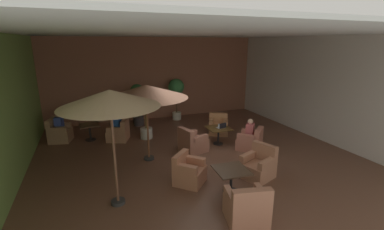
{
  "coord_description": "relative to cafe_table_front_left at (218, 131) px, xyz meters",
  "views": [
    {
      "loc": [
        -3.12,
        -7.34,
        3.6
      ],
      "look_at": [
        0.0,
        0.52,
        1.29
      ],
      "focal_mm": 25.1,
      "sensor_mm": 36.0,
      "label": 1
    }
  ],
  "objects": [
    {
      "name": "armchair_mid_center_north",
      "position": [
        -5.39,
        2.41,
        -0.17
      ],
      "size": [
        0.87,
        0.86,
        0.88
      ],
      "color": "#A37A52",
      "rests_on": "ground_plane"
    },
    {
      "name": "armchair_mid_center_east",
      "position": [
        -3.31,
        1.73,
        -0.2
      ],
      "size": [
        0.94,
        0.93,
        0.81
      ],
      "color": "#B27855",
      "rests_on": "ground_plane"
    },
    {
      "name": "patron_with_friend",
      "position": [
        -3.34,
        1.74,
        0.16
      ],
      "size": [
        0.35,
        0.42,
        0.61
      ],
      "color": "#234FA1",
      "rests_on": "ground_plane"
    },
    {
      "name": "wall_back_brick",
      "position": [
        -1.16,
        4.27,
        1.41
      ],
      "size": [
        10.09,
        0.08,
        3.82
      ],
      "primitive_type": "cube",
      "color": "#8E5740",
      "rests_on": "ground_plane"
    },
    {
      "name": "cafe_table_front_right",
      "position": [
        -1.2,
        -3.03,
        -0.01
      ],
      "size": [
        0.84,
        0.84,
        0.61
      ],
      "color": "black",
      "rests_on": "ground_plane"
    },
    {
      "name": "open_laptop",
      "position": [
        0.1,
        -0.06,
        0.17
      ],
      "size": [
        0.35,
        0.29,
        0.2
      ],
      "color": "#9EA0A5",
      "rests_on": "cafe_table_front_left"
    },
    {
      "name": "wall_right_plain",
      "position": [
        3.84,
        -0.85,
        1.41
      ],
      "size": [
        0.08,
        10.32,
        3.82
      ],
      "primitive_type": "cube",
      "color": "silver",
      "rests_on": "ground_plane"
    },
    {
      "name": "ground_plane",
      "position": [
        -1.16,
        -0.85,
        -0.51
      ],
      "size": [
        10.09,
        10.32,
        0.02
      ],
      "primitive_type": "cube",
      "color": "brown"
    },
    {
      "name": "armchair_front_right_east",
      "position": [
        -2.01,
        -2.23,
        -0.19
      ],
      "size": [
        1.0,
        1.0,
        0.8
      ],
      "color": "#A9694A",
      "rests_on": "ground_plane"
    },
    {
      "name": "armchair_front_right_north",
      "position": [
        -0.12,
        -2.63,
        -0.17
      ],
      "size": [
        0.99,
        0.96,
        0.9
      ],
      "color": "#AD7253",
      "rests_on": "ground_plane"
    },
    {
      "name": "wall_left_accent",
      "position": [
        -6.16,
        -0.85,
        1.41
      ],
      "size": [
        0.08,
        10.32,
        3.82
      ],
      "primitive_type": "cube",
      "color": "#709645",
      "rests_on": "ground_plane"
    },
    {
      "name": "cafe_table_mid_center",
      "position": [
        -4.32,
        2.15,
        -0.04
      ],
      "size": [
        0.73,
        0.73,
        0.61
      ],
      "color": "black",
      "rests_on": "ground_plane"
    },
    {
      "name": "patio_umbrella_tall_red",
      "position": [
        -3.85,
        -2.51,
        1.96
      ],
      "size": [
        2.11,
        2.11,
        2.66
      ],
      "color": "#2D2D2D",
      "rests_on": "ground_plane"
    },
    {
      "name": "patron_by_window",
      "position": [
        0.79,
        -0.81,
        0.2
      ],
      "size": [
        0.4,
        0.4,
        0.68
      ],
      "color": "#B25050",
      "rests_on": "ground_plane"
    },
    {
      "name": "armchair_front_left_east",
      "position": [
        -1.14,
        -0.3,
        -0.18
      ],
      "size": [
        0.95,
        0.93,
        0.85
      ],
      "color": "#AA6B55",
      "rests_on": "ground_plane"
    },
    {
      "name": "cafe_table_front_left",
      "position": [
        0.0,
        0.0,
        0.0
      ],
      "size": [
        0.81,
        0.81,
        0.61
      ],
      "color": "black",
      "rests_on": "ground_plane"
    },
    {
      "name": "potted_tree_left_corner",
      "position": [
        -2.3,
        1.56,
        0.7
      ],
      "size": [
        0.6,
        0.6,
        1.91
      ],
      "color": "beige",
      "rests_on": "ground_plane"
    },
    {
      "name": "patio_umbrella_center_beige",
      "position": [
        -2.65,
        -0.38,
        1.68
      ],
      "size": [
        2.51,
        2.51,
        2.38
      ],
      "color": "#2D2D2D",
      "rests_on": "ground_plane"
    },
    {
      "name": "iced_drink_cup",
      "position": [
        0.07,
        0.08,
        0.17
      ],
      "size": [
        0.08,
        0.08,
        0.11
      ],
      "primitive_type": "cylinder",
      "color": "silver",
      "rests_on": "cafe_table_front_left"
    },
    {
      "name": "ceiling_slab",
      "position": [
        -1.16,
        -0.85,
        3.35
      ],
      "size": [
        10.09,
        10.32,
        0.06
      ],
      "primitive_type": "cube",
      "color": "silver",
      "rests_on": "wall_back_brick"
    },
    {
      "name": "patron_blue_shirt",
      "position": [
        -5.35,
        2.4,
        0.24
      ],
      "size": [
        0.32,
        0.38,
        0.67
      ],
      "color": "#334794",
      "rests_on": "ground_plane"
    },
    {
      "name": "potted_tree_mid_left",
      "position": [
        -2.26,
        3.34,
        0.66
      ],
      "size": [
        0.59,
        0.59,
        1.85
      ],
      "color": "#363030",
      "rests_on": "ground_plane"
    },
    {
      "name": "armchair_front_left_south",
      "position": [
        0.82,
        -0.84,
        -0.21
      ],
      "size": [
        1.1,
        1.1,
        0.77
      ],
      "color": "#B16955",
      "rests_on": "ground_plane"
    },
    {
      "name": "armchair_front_right_south",
      "position": [
        -1.47,
        -4.15,
        -0.17
      ],
      "size": [
        0.96,
        0.94,
        0.89
      ],
      "color": "#B27155",
      "rests_on": "ground_plane"
    },
    {
      "name": "armchair_front_left_north",
      "position": [
        0.53,
        1.05,
        -0.2
      ],
      "size": [
        0.99,
        0.99,
        0.8
      ],
      "color": "#AE7448",
      "rests_on": "ground_plane"
    },
    {
      "name": "potted_tree_mid_right",
      "position": [
        -0.39,
        3.61,
        0.89
      ],
      "size": [
        0.74,
        0.74,
        1.95
      ],
      "color": "beige",
      "rests_on": "ground_plane"
    }
  ]
}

